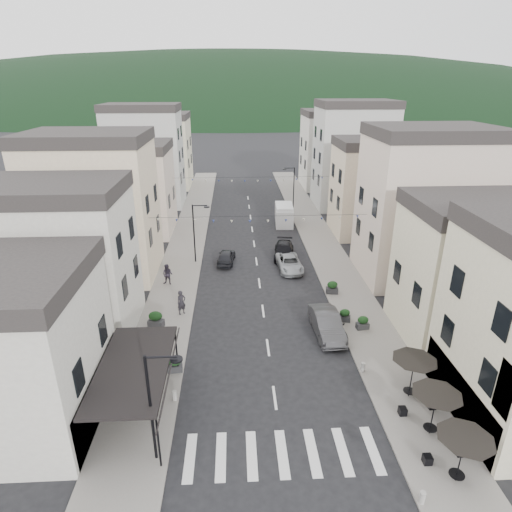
{
  "coord_description": "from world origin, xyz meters",
  "views": [
    {
      "loc": [
        -2.09,
        -13.56,
        16.99
      ],
      "look_at": [
        -0.41,
        18.98,
        3.5
      ],
      "focal_mm": 30.0,
      "sensor_mm": 36.0,
      "label": 1
    }
  ],
  "objects_px": {
    "parked_car_c": "(289,263)",
    "delivery_van": "(284,214)",
    "parked_car_e": "(226,257)",
    "parked_car_b": "(327,324)",
    "parked_car_a": "(330,323)",
    "pedestrian_a": "(181,303)",
    "pedestrian_b": "(168,274)",
    "parked_car_d": "(284,251)"
  },
  "relations": [
    {
      "from": "parked_car_d",
      "to": "pedestrian_a",
      "type": "relative_size",
      "value": 2.45
    },
    {
      "from": "parked_car_d",
      "to": "parked_car_e",
      "type": "relative_size",
      "value": 1.23
    },
    {
      "from": "delivery_van",
      "to": "pedestrian_b",
      "type": "height_order",
      "value": "delivery_van"
    },
    {
      "from": "parked_car_b",
      "to": "delivery_van",
      "type": "xyz_separation_m",
      "value": [
        -0.2,
        25.65,
        0.43
      ]
    },
    {
      "from": "parked_car_a",
      "to": "pedestrian_b",
      "type": "distance_m",
      "value": 15.22
    },
    {
      "from": "parked_car_c",
      "to": "parked_car_d",
      "type": "xyz_separation_m",
      "value": [
        -0.17,
        3.19,
        0.03
      ]
    },
    {
      "from": "parked_car_a",
      "to": "parked_car_d",
      "type": "distance_m",
      "value": 14.5
    },
    {
      "from": "parked_car_c",
      "to": "pedestrian_b",
      "type": "distance_m",
      "value": 11.55
    },
    {
      "from": "parked_car_b",
      "to": "parked_car_e",
      "type": "bearing_deg",
      "value": 116.23
    },
    {
      "from": "parked_car_a",
      "to": "parked_car_c",
      "type": "bearing_deg",
      "value": 96.05
    },
    {
      "from": "delivery_van",
      "to": "parked_car_d",
      "type": "bearing_deg",
      "value": -92.7
    },
    {
      "from": "pedestrian_a",
      "to": "parked_car_c",
      "type": "bearing_deg",
      "value": 6.6
    },
    {
      "from": "parked_car_b",
      "to": "pedestrian_b",
      "type": "height_order",
      "value": "pedestrian_b"
    },
    {
      "from": "parked_car_b",
      "to": "parked_car_e",
      "type": "xyz_separation_m",
      "value": [
        -7.37,
        13.31,
        -0.15
      ]
    },
    {
      "from": "pedestrian_b",
      "to": "pedestrian_a",
      "type": "bearing_deg",
      "value": -57.3
    },
    {
      "from": "parked_car_e",
      "to": "delivery_van",
      "type": "bearing_deg",
      "value": -113.74
    },
    {
      "from": "parked_car_a",
      "to": "parked_car_b",
      "type": "xyz_separation_m",
      "value": [
        -0.27,
        -0.17,
        0.06
      ]
    },
    {
      "from": "pedestrian_a",
      "to": "parked_car_b",
      "type": "bearing_deg",
      "value": -51.21
    },
    {
      "from": "delivery_van",
      "to": "parked_car_c",
      "type": "bearing_deg",
      "value": -90.59
    },
    {
      "from": "parked_car_c",
      "to": "parked_car_a",
      "type": "bearing_deg",
      "value": -85.77
    },
    {
      "from": "parked_car_d",
      "to": "delivery_van",
      "type": "height_order",
      "value": "delivery_van"
    },
    {
      "from": "parked_car_e",
      "to": "pedestrian_a",
      "type": "relative_size",
      "value": 1.99
    },
    {
      "from": "parked_car_a",
      "to": "parked_car_d",
      "type": "height_order",
      "value": "parked_car_a"
    },
    {
      "from": "parked_car_b",
      "to": "parked_car_c",
      "type": "relative_size",
      "value": 1.04
    },
    {
      "from": "parked_car_b",
      "to": "pedestrian_a",
      "type": "bearing_deg",
      "value": 160.41
    },
    {
      "from": "parked_car_b",
      "to": "delivery_van",
      "type": "relative_size",
      "value": 0.91
    },
    {
      "from": "parked_car_a",
      "to": "parked_car_e",
      "type": "distance_m",
      "value": 15.19
    },
    {
      "from": "parked_car_a",
      "to": "delivery_van",
      "type": "bearing_deg",
      "value": 89.32
    },
    {
      "from": "pedestrian_b",
      "to": "delivery_van",
      "type": "bearing_deg",
      "value": 68.42
    },
    {
      "from": "parked_car_e",
      "to": "delivery_van",
      "type": "xyz_separation_m",
      "value": [
        7.16,
        12.34,
        0.59
      ]
    },
    {
      "from": "parked_car_a",
      "to": "parked_car_e",
      "type": "bearing_deg",
      "value": 118.42
    },
    {
      "from": "delivery_van",
      "to": "pedestrian_b",
      "type": "bearing_deg",
      "value": -121.92
    },
    {
      "from": "parked_car_b",
      "to": "pedestrian_b",
      "type": "distance_m",
      "value": 15.09
    },
    {
      "from": "parked_car_e",
      "to": "pedestrian_a",
      "type": "height_order",
      "value": "pedestrian_a"
    },
    {
      "from": "parked_car_c",
      "to": "pedestrian_a",
      "type": "relative_size",
      "value": 2.43
    },
    {
      "from": "parked_car_a",
      "to": "pedestrian_b",
      "type": "xyz_separation_m",
      "value": [
        -12.72,
        8.35,
        0.31
      ]
    },
    {
      "from": "parked_car_d",
      "to": "pedestrian_a",
      "type": "height_order",
      "value": "pedestrian_a"
    },
    {
      "from": "parked_car_c",
      "to": "delivery_van",
      "type": "height_order",
      "value": "delivery_van"
    },
    {
      "from": "parked_car_b",
      "to": "parked_car_c",
      "type": "bearing_deg",
      "value": 93.62
    },
    {
      "from": "parked_car_a",
      "to": "pedestrian_a",
      "type": "height_order",
      "value": "pedestrian_a"
    },
    {
      "from": "parked_car_c",
      "to": "pedestrian_b",
      "type": "relative_size",
      "value": 2.52
    },
    {
      "from": "parked_car_c",
      "to": "parked_car_d",
      "type": "distance_m",
      "value": 3.2
    }
  ]
}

